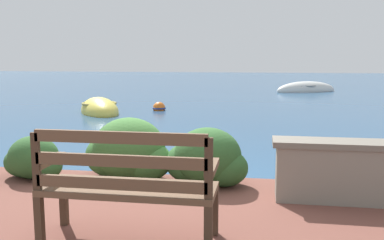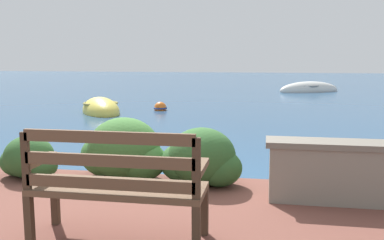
{
  "view_description": "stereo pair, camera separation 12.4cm",
  "coord_description": "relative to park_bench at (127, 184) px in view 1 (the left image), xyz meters",
  "views": [
    {
      "loc": [
        1.12,
        -5.09,
        1.69
      ],
      "look_at": [
        -0.51,
        4.95,
        0.17
      ],
      "focal_mm": 40.0,
      "sensor_mm": 36.0,
      "label": 1
    },
    {
      "loc": [
        1.24,
        -5.07,
        1.69
      ],
      "look_at": [
        -0.51,
        4.95,
        0.17
      ],
      "focal_mm": 40.0,
      "sensor_mm": 36.0,
      "label": 2
    }
  ],
  "objects": [
    {
      "name": "hedge_clump_far_right",
      "position": [
        1.77,
        1.75,
        -0.27
      ],
      "size": [
        0.73,
        0.53,
        0.5
      ],
      "color": "#2D5628",
      "rests_on": "patio_terrace"
    },
    {
      "name": "stone_wall",
      "position": [
        2.07,
        1.3,
        -0.17
      ],
      "size": [
        1.85,
        0.39,
        0.63
      ],
      "color": "gray",
      "rests_on": "patio_terrace"
    },
    {
      "name": "mooring_buoy",
      "position": [
        -2.14,
        9.93,
        -0.64
      ],
      "size": [
        0.43,
        0.43,
        0.39
      ],
      "color": "orange",
      "rests_on": "ground_plane"
    },
    {
      "name": "ground_plane",
      "position": [
        -0.1,
        1.99,
        -0.7
      ],
      "size": [
        80.0,
        80.0,
        0.0
      ],
      "color": "navy"
    },
    {
      "name": "hedge_clump_centre",
      "position": [
        -0.54,
        1.74,
        -0.16
      ],
      "size": [
        1.1,
        0.79,
        0.74
      ],
      "color": "#38662D",
      "rests_on": "patio_terrace"
    },
    {
      "name": "park_bench",
      "position": [
        0.0,
        0.0,
        0.0
      ],
      "size": [
        1.4,
        0.48,
        0.93
      ],
      "rotation": [
        0.0,
        0.0,
        0.02
      ],
      "color": "#433123",
      "rests_on": "patio_terrace"
    },
    {
      "name": "rowboat_nearest",
      "position": [
        -3.75,
        9.01,
        -0.63
      ],
      "size": [
        2.07,
        2.4,
        0.82
      ],
      "rotation": [
        0.0,
        0.0,
        2.16
      ],
      "color": "#DBC64C",
      "rests_on": "ground_plane"
    },
    {
      "name": "rowboat_mid",
      "position": [
        3.15,
        17.94,
        -0.63
      ],
      "size": [
        3.19,
        2.28,
        0.87
      ],
      "rotation": [
        0.0,
        0.0,
        3.63
      ],
      "color": "silver",
      "rests_on": "ground_plane"
    },
    {
      "name": "hedge_clump_right",
      "position": [
        0.42,
        1.67,
        -0.2
      ],
      "size": [
        0.97,
        0.7,
        0.66
      ],
      "color": "#2D5628",
      "rests_on": "patio_terrace"
    },
    {
      "name": "hedge_clump_left",
      "position": [
        -1.69,
        1.57,
        -0.26
      ],
      "size": [
        0.77,
        0.55,
        0.52
      ],
      "color": "#2D5628",
      "rests_on": "patio_terrace"
    }
  ]
}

